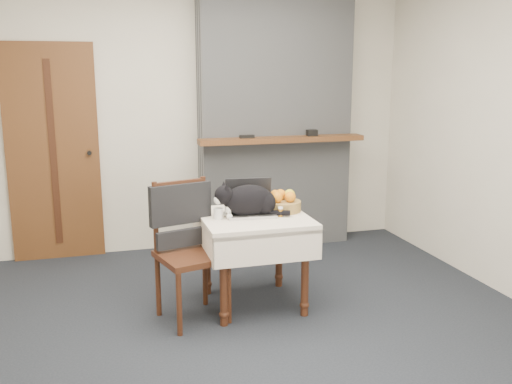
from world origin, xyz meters
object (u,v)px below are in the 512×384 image
fruit_basket (283,203)px  cat (250,201)px  door (53,153)px  laptop (250,205)px  cream_jar (218,214)px  pill_bottle (280,212)px  chair (186,231)px  side_table (254,230)px

fruit_basket → cat: bearing=-163.5°
door → fruit_basket: 2.30m
door → laptop: bearing=-46.0°
cream_jar → pill_bottle: 0.46m
door → chair: 1.91m
side_table → cream_jar: cream_jar is taller
door → side_table: size_ratio=2.56×
door → cream_jar: size_ratio=25.46×
cream_jar → pill_bottle: bearing=-7.7°
cat → cream_jar: size_ratio=7.11×
laptop → cream_jar: (-0.26, -0.09, -0.03)m
door → pill_bottle: bearing=-45.1°
side_table → door: bearing=133.1°
door → cat: bearing=-47.7°
cream_jar → door: bearing=126.9°
side_table → fruit_basket: 0.32m
cream_jar → chair: (-0.24, -0.01, -0.10)m
side_table → cat: cat is taller
side_table → chair: 0.52m
cat → chair: chair is taller
laptop → chair: 0.53m
laptop → pill_bottle: (0.19, -0.15, -0.03)m
door → side_table: bearing=-46.9°
door → laptop: door is taller
cream_jar → fruit_basket: (0.52, 0.10, 0.02)m
side_table → laptop: size_ratio=2.05×
laptop → pill_bottle: laptop is taller
cream_jar → chair: bearing=-176.9°
fruit_basket → pill_bottle: bearing=-113.6°
laptop → cat: cat is taller
fruit_basket → chair: size_ratio=0.28×
door → laptop: size_ratio=5.25×
door → cream_jar: door is taller
cat → pill_bottle: (0.21, -0.08, -0.08)m
laptop → chair: (-0.50, -0.10, -0.13)m
side_table → pill_bottle: pill_bottle is taller
pill_bottle → chair: size_ratio=0.07×
door → fruit_basket: (1.73, -1.50, -0.24)m
door → fruit_basket: door is taller
cat → fruit_basket: size_ratio=2.01×
pill_bottle → chair: chair is taller
cat → laptop: bearing=71.7°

